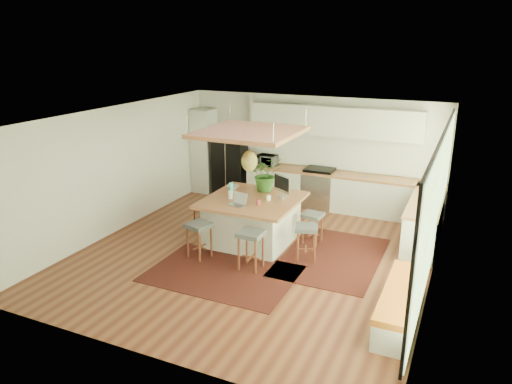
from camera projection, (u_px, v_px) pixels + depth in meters
The scene contains 35 objects.
floor at pixel (255, 254), 9.49m from camera, with size 7.00×7.00×0.00m, color #512417.
ceiling at pixel (255, 116), 8.67m from camera, with size 7.00×7.00×0.00m, color white.
wall_back at pixel (313, 150), 12.12m from camera, with size 6.50×6.50×0.00m, color silver.
wall_front at pixel (139, 264), 6.05m from camera, with size 6.50×6.50×0.00m, color silver.
wall_left at pixel (117, 169), 10.36m from camera, with size 7.00×7.00×0.00m, color silver.
wall_right at pixel (437, 213), 7.80m from camera, with size 7.00×7.00×0.00m, color silver.
window_wall at pixel (436, 210), 7.80m from camera, with size 0.10×6.20×2.60m, color black, non-canonical shape.
pantry at pixel (204, 151), 13.07m from camera, with size 0.55×0.60×2.25m, color silver.
back_counter_base at pixel (329, 191), 11.90m from camera, with size 4.20×0.60×0.88m, color silver.
back_counter_top at pixel (329, 173), 11.76m from camera, with size 4.24×0.64×0.05m, color brown.
backsplash at pixel (334, 153), 11.88m from camera, with size 4.20×0.02×0.80m, color white.
upper_cabinets at pixel (334, 121), 11.50m from camera, with size 4.20×0.34×0.70m, color silver.
range at pixel (319, 188), 11.98m from camera, with size 0.76×0.62×1.00m, color #A5A5AA, non-canonical shape.
right_counter_base at pixel (424, 221), 9.94m from camera, with size 0.60×2.50×0.88m, color silver.
right_counter_top at pixel (427, 200), 9.80m from camera, with size 0.64×2.54×0.05m, color brown.
window_bench at pixel (401, 304), 7.21m from camera, with size 0.52×2.00×0.50m, color silver, non-canonical shape.
ceiling_panel at pixel (249, 146), 9.33m from camera, with size 1.86×1.86×0.80m, color brown, non-canonical shape.
rug_near at pixel (222, 273), 8.68m from camera, with size 2.60×1.80×0.01m, color black.
rug_right at pixel (332, 257), 9.34m from camera, with size 1.80×2.60×0.01m, color black.
fridge at pixel (230, 161), 12.84m from camera, with size 0.83×0.65×1.67m, color black, non-canonical shape.
island at pixel (252, 220), 9.94m from camera, with size 1.85×1.85×0.93m, color brown, non-canonical shape.
stool_near_left at pixel (199, 240), 9.23m from camera, with size 0.41×0.41×0.70m, color #414548, non-canonical shape.
stool_near_right at pixel (251, 251), 8.77m from camera, with size 0.44×0.44×0.74m, color #414548, non-canonical shape.
stool_right_front at pixel (306, 242), 9.13m from camera, with size 0.41×0.41×0.70m, color #414548, non-canonical shape.
stool_right_back at pixel (312, 227), 9.88m from camera, with size 0.38×0.38×0.65m, color #414548, non-canonical shape.
stool_left_side at pixel (204, 217), 10.44m from camera, with size 0.38×0.38×0.64m, color #414548, non-canonical shape.
laptop at pixel (237, 200), 9.37m from camera, with size 0.33×0.35×0.25m, color #A5A5AA, non-canonical shape.
monitor at pixel (282, 185), 9.81m from camera, with size 0.51×0.18×0.47m, color #A5A5AA, non-canonical shape.
microwave at pixel (267, 159), 12.34m from camera, with size 0.49×0.27×0.33m, color #A5A5AA.
island_plant at pixel (266, 177), 10.25m from camera, with size 0.66×0.74×0.57m, color #1E4C19.
island_bowl at pixel (233, 187), 10.47m from camera, with size 0.24×0.24×0.06m, color white.
island_bottle_0 at pixel (230, 190), 10.07m from camera, with size 0.07×0.07×0.19m, color #3AE1E8.
island_bottle_1 at pixel (231, 194), 9.80m from camera, with size 0.07×0.07×0.19m, color white.
island_bottle_2 at pixel (257, 200), 9.41m from camera, with size 0.07×0.07×0.19m, color #AA383E.
island_bottle_3 at pixel (269, 196), 9.68m from camera, with size 0.07×0.07×0.19m, color white.
Camera 1 is at (3.61, -7.88, 4.05)m, focal length 33.91 mm.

